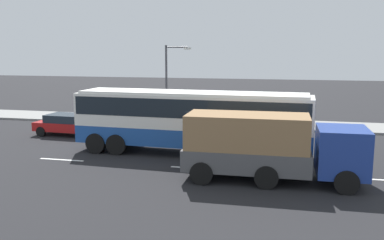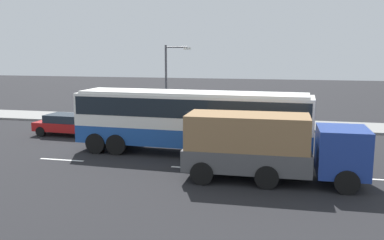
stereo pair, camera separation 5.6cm
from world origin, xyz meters
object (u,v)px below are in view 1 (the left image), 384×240
(coach_bus, at_px, (191,116))
(cargo_truck, at_px, (269,145))
(pedestrian_at_crossing, at_px, (305,112))
(street_lamp, at_px, (170,77))
(car_red_compact, at_px, (69,124))
(pedestrian_near_curb, at_px, (205,108))

(coach_bus, height_order, cargo_truck, coach_bus)
(pedestrian_at_crossing, height_order, street_lamp, street_lamp)
(cargo_truck, bearing_deg, car_red_compact, 151.47)
(car_red_compact, relative_size, pedestrian_at_crossing, 2.56)
(pedestrian_at_crossing, xyz_separation_m, street_lamp, (-9.77, -0.53, 2.36))
(pedestrian_near_curb, xyz_separation_m, street_lamp, (-2.39, -1.29, 2.40))
(coach_bus, xyz_separation_m, pedestrian_near_curb, (-1.19, 9.72, -0.96))
(cargo_truck, bearing_deg, pedestrian_near_curb, 111.27)
(car_red_compact, bearing_deg, pedestrian_near_curb, 42.99)
(cargo_truck, bearing_deg, coach_bus, 137.35)
(cargo_truck, distance_m, car_red_compact, 14.96)
(coach_bus, relative_size, street_lamp, 2.20)
(pedestrian_near_curb, relative_size, pedestrian_at_crossing, 0.96)
(pedestrian_near_curb, distance_m, pedestrian_at_crossing, 7.41)
(coach_bus, bearing_deg, pedestrian_near_curb, 99.26)
(pedestrian_at_crossing, bearing_deg, street_lamp, 59.60)
(pedestrian_at_crossing, bearing_deg, pedestrian_near_curb, 50.64)
(coach_bus, distance_m, street_lamp, 9.27)
(cargo_truck, distance_m, pedestrian_at_crossing, 12.94)
(coach_bus, relative_size, car_red_compact, 2.80)
(car_red_compact, distance_m, street_lamp, 8.01)
(car_red_compact, xyz_separation_m, pedestrian_at_crossing, (15.15, 5.79, 0.42))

